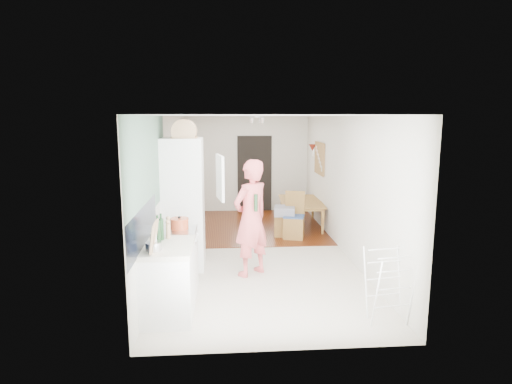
{
  "coord_description": "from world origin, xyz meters",
  "views": [
    {
      "loc": [
        -0.58,
        -7.69,
        2.47
      ],
      "look_at": [
        -0.0,
        0.2,
        1.09
      ],
      "focal_mm": 30.0,
      "sensor_mm": 36.0,
      "label": 1
    }
  ],
  "objects": [
    {
      "name": "room_shell",
      "position": [
        0.0,
        0.0,
        1.25
      ],
      "size": [
        3.2,
        7.0,
        2.5
      ],
      "primitive_type": null,
      "color": "silver",
      "rests_on": "ground"
    },
    {
      "name": "stool",
      "position": [
        0.63,
        0.96,
        0.23
      ],
      "size": [
        0.42,
        0.42,
        0.46
      ],
      "primitive_type": null,
      "rotation": [
        0.0,
        0.0,
        -0.23
      ],
      "color": "olive",
      "rests_on": "floor"
    },
    {
      "name": "cooker_top",
      "position": [
        -1.3,
        -1.8,
        0.9
      ],
      "size": [
        0.6,
        0.6,
        0.04
      ],
      "primitive_type": "cube",
      "color": "#BDBDBF",
      "rests_on": "room_shell"
    },
    {
      "name": "fridge_housing",
      "position": [
        -1.27,
        -0.78,
        1.07
      ],
      "size": [
        0.66,
        0.66,
        2.15
      ],
      "primitive_type": "cube",
      "color": "white",
      "rests_on": "room_shell"
    },
    {
      "name": "bottle_b",
      "position": [
        -1.43,
        -2.46,
        1.06
      ],
      "size": [
        0.08,
        0.08,
        0.29
      ],
      "primitive_type": "cylinder",
      "rotation": [
        0.0,
        0.0,
        -0.24
      ],
      "color": "#1A3D1D",
      "rests_on": "worktop"
    },
    {
      "name": "pinboard",
      "position": [
        1.58,
        1.9,
        1.55
      ],
      "size": [
        0.03,
        0.9,
        0.7
      ],
      "primitive_type": "cube",
      "color": "tan",
      "rests_on": "room_shell"
    },
    {
      "name": "grey_drape",
      "position": [
        0.65,
        0.94,
        0.55
      ],
      "size": [
        0.48,
        0.48,
        0.19
      ],
      "primitive_type": "cube",
      "rotation": [
        0.0,
        0.0,
        -0.16
      ],
      "color": "gray",
      "rests_on": "stool"
    },
    {
      "name": "bread_bin",
      "position": [
        -1.21,
        -0.84,
        2.26
      ],
      "size": [
        0.47,
        0.46,
        0.21
      ],
      "primitive_type": null,
      "rotation": [
        0.0,
        0.0,
        -0.22
      ],
      "color": "tan",
      "rests_on": "fridge_housing"
    },
    {
      "name": "steel_pan",
      "position": [
        -1.44,
        -2.74,
        0.97
      ],
      "size": [
        0.25,
        0.25,
        0.1
      ],
      "primitive_type": "cylinder",
      "rotation": [
        0.0,
        0.0,
        0.33
      ],
      "color": "#BDBDBF",
      "rests_on": "worktop"
    },
    {
      "name": "fridge_interior",
      "position": [
        -0.96,
        -0.78,
        1.55
      ],
      "size": [
        0.02,
        0.52,
        0.66
      ],
      "primitive_type": "cube",
      "color": "white",
      "rests_on": "room_shell"
    },
    {
      "name": "tile_splashback",
      "position": [
        -1.59,
        -2.55,
        1.15
      ],
      "size": [
        0.02,
        1.9,
        0.5
      ],
      "primitive_type": "cube",
      "color": "black",
      "rests_on": "room_shell"
    },
    {
      "name": "sage_wall_panel",
      "position": [
        -1.59,
        -2.0,
        1.85
      ],
      "size": [
        0.02,
        3.0,
        1.3
      ],
      "primitive_type": "cube",
      "color": "slate",
      "rests_on": "room_shell"
    },
    {
      "name": "wall_sconce",
      "position": [
        1.54,
        2.55,
        1.75
      ],
      "size": [
        0.18,
        0.18,
        0.16
      ],
      "primitive_type": "cone",
      "color": "maroon",
      "rests_on": "room_shell"
    },
    {
      "name": "pinboard_frame",
      "position": [
        1.57,
        1.9,
        1.55
      ],
      "size": [
        0.0,
        0.94,
        0.74
      ],
      "primitive_type": "cube",
      "color": "olive",
      "rests_on": "room_shell"
    },
    {
      "name": "range_cooker",
      "position": [
        -1.3,
        -1.8,
        0.44
      ],
      "size": [
        0.6,
        0.6,
        0.88
      ],
      "primitive_type": "cube",
      "color": "white",
      "rests_on": "room_shell"
    },
    {
      "name": "dining_chair",
      "position": [
        0.82,
        0.79,
        0.48
      ],
      "size": [
        0.5,
        0.5,
        0.96
      ],
      "primitive_type": null,
      "rotation": [
        0.0,
        0.0,
        -0.26
      ],
      "color": "olive",
      "rests_on": "floor"
    },
    {
      "name": "pepper_mill_back",
      "position": [
        -1.34,
        -2.09,
        1.02
      ],
      "size": [
        0.06,
        0.06,
        0.2
      ],
      "primitive_type": "cylinder",
      "rotation": [
        0.0,
        0.0,
        0.04
      ],
      "color": "tan",
      "rests_on": "worktop"
    },
    {
      "name": "red_casserole",
      "position": [
        -1.23,
        -1.78,
        1.0
      ],
      "size": [
        0.29,
        0.29,
        0.15
      ],
      "primitive_type": "cylinder",
      "rotation": [
        0.0,
        0.0,
        -0.12
      ],
      "color": "#C34B27",
      "rests_on": "cooker_top"
    },
    {
      "name": "bottle_a",
      "position": [
        -1.41,
        -2.31,
        1.06
      ],
      "size": [
        0.08,
        0.08,
        0.28
      ],
      "primitive_type": "cylinder",
      "rotation": [
        0.0,
        0.0,
        0.29
      ],
      "color": "#1A3D1D",
      "rests_on": "worktop"
    },
    {
      "name": "fridge_door",
      "position": [
        -0.66,
        -1.08,
        1.55
      ],
      "size": [
        0.14,
        0.56,
        0.7
      ],
      "primitive_type": "cube",
      "rotation": [
        0.0,
        0.0,
        -1.4
      ],
      "color": "white",
      "rests_on": "room_shell"
    },
    {
      "name": "dining_table",
      "position": [
        1.18,
        1.79,
        0.25
      ],
      "size": [
        0.89,
        1.47,
        0.5
      ],
      "primitive_type": "imported",
      "rotation": [
        0.0,
        0.0,
        1.5
      ],
      "color": "olive",
      "rests_on": "floor"
    },
    {
      "name": "pepper_mill_front",
      "position": [
        -1.33,
        -2.25,
        1.02
      ],
      "size": [
        0.05,
        0.05,
        0.19
      ],
      "primitive_type": "cylinder",
      "rotation": [
        0.0,
        0.0,
        -0.01
      ],
      "color": "tan",
      "rests_on": "worktop"
    },
    {
      "name": "doorway_recess",
      "position": [
        0.2,
        3.48,
        1.0
      ],
      "size": [
        0.9,
        0.04,
        2.0
      ],
      "primitive_type": "cube",
      "color": "black",
      "rests_on": "room_shell"
    },
    {
      "name": "person",
      "position": [
        -0.19,
        -1.2,
        1.09
      ],
      "size": [
        0.94,
        0.91,
        2.17
      ],
      "primitive_type": "imported",
      "rotation": [
        0.0,
        0.0,
        3.84
      ],
      "color": "#E85E61",
      "rests_on": "floor"
    },
    {
      "name": "bottle_c",
      "position": [
        -1.45,
        -2.69,
        1.02
      ],
      "size": [
        0.1,
        0.1,
        0.2
      ],
      "primitive_type": "cylinder",
      "rotation": [
        0.0,
        0.0,
        -0.23
      ],
      "color": "silver",
      "rests_on": "worktop"
    },
    {
      "name": "worktop",
      "position": [
        -1.3,
        -2.55,
        0.89
      ],
      "size": [
        0.62,
        0.92,
        0.06
      ],
      "primitive_type": "cube",
      "color": "beige",
      "rests_on": "room_shell"
    },
    {
      "name": "wood_floor_overlay",
      "position": [
        0.0,
        1.85,
        0.01
      ],
      "size": [
        3.2,
        3.3,
        0.01
      ],
      "primitive_type": "cube",
      "color": "#5C2D0D",
      "rests_on": "room_shell"
    },
    {
      "name": "floor",
      "position": [
        0.0,
        0.0,
        0.0
      ],
      "size": [
        3.2,
        7.0,
        0.01
      ],
      "primitive_type": "cube",
      "color": "beige",
      "rests_on": "ground"
    },
    {
      "name": "held_bottle",
      "position": [
        -0.12,
        -1.35,
        1.2
      ],
      "size": [
        0.06,
        0.06,
        0.27
      ],
      "primitive_type": "cylinder",
      "color": "#1A3D1D",
      "rests_on": "person"
    },
    {
      "name": "chopping_boards",
      "position": [
        -1.42,
        -2.81,
        1.1
      ],
      "size": [
        0.04,
        0.27,
        0.37
      ],
      "primitive_type": null,
      "rotation": [
        0.0,
        0.0,
        -0.02
      ],
      "color": "tan",
      "rests_on": "worktop"
    },
    {
      "name": "drying_rack",
      "position": [
        1.38,
        -2.92,
        0.45
      ],
      "size": [
        0.51,
        0.48,
        0.89
      ],
      "primitive_type": null,
      "rotation": [
        0.0,
        0.0,
        0.15
      ],
      "color": "white",
      "rests_on": "floor"
    },
    {
      "name": "base_cabinet",
      "position": [
        -1.3,
        -2.55,
        0.43
      ],
      "size": [
        0.6,
        0.9,
        0.86
      ],
      "primitive_type": "cube",
      "color": "white",
      "rests_on": "room_shell"
    }
  ]
}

